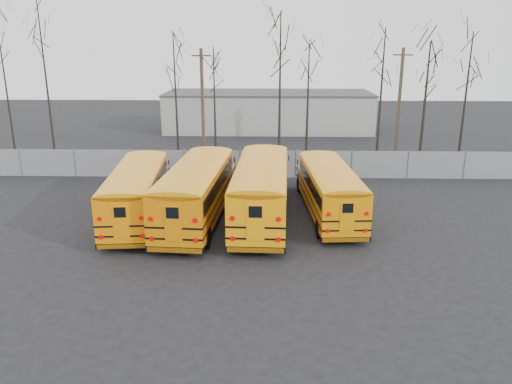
{
  "coord_description": "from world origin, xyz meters",
  "views": [
    {
      "loc": [
        2.01,
        -22.83,
        9.55
      ],
      "look_at": [
        1.37,
        3.15,
        1.6
      ],
      "focal_mm": 35.0,
      "sensor_mm": 36.0,
      "label": 1
    }
  ],
  "objects_px": {
    "bus_c": "(262,186)",
    "bus_a": "(137,189)",
    "utility_pole_left": "(203,102)",
    "bus_d": "(329,187)",
    "utility_pole_right": "(399,101)",
    "bus_b": "(197,187)"
  },
  "relations": [
    {
      "from": "bus_b",
      "to": "utility_pole_right",
      "type": "distance_m",
      "value": 22.49
    },
    {
      "from": "bus_d",
      "to": "bus_c",
      "type": "bearing_deg",
      "value": -172.09
    },
    {
      "from": "bus_a",
      "to": "bus_d",
      "type": "relative_size",
      "value": 1.04
    },
    {
      "from": "bus_d",
      "to": "utility_pole_left",
      "type": "xyz_separation_m",
      "value": [
        -8.9,
        14.8,
        2.87
      ]
    },
    {
      "from": "bus_c",
      "to": "utility_pole_right",
      "type": "distance_m",
      "value": 20.17
    },
    {
      "from": "bus_a",
      "to": "bus_b",
      "type": "distance_m",
      "value": 3.3
    },
    {
      "from": "bus_b",
      "to": "utility_pole_left",
      "type": "relative_size",
      "value": 1.32
    },
    {
      "from": "bus_d",
      "to": "utility_pole_right",
      "type": "relative_size",
      "value": 1.18
    },
    {
      "from": "bus_c",
      "to": "bus_a",
      "type": "bearing_deg",
      "value": -176.82
    },
    {
      "from": "bus_d",
      "to": "bus_a",
      "type": "bearing_deg",
      "value": -178.93
    },
    {
      "from": "utility_pole_left",
      "to": "bus_d",
      "type": "bearing_deg",
      "value": -60.48
    },
    {
      "from": "bus_a",
      "to": "bus_b",
      "type": "height_order",
      "value": "bus_b"
    },
    {
      "from": "utility_pole_right",
      "to": "bus_b",
      "type": "bearing_deg",
      "value": -118.81
    },
    {
      "from": "utility_pole_left",
      "to": "utility_pole_right",
      "type": "height_order",
      "value": "utility_pole_right"
    },
    {
      "from": "utility_pole_right",
      "to": "bus_d",
      "type": "bearing_deg",
      "value": -102.86
    },
    {
      "from": "bus_a",
      "to": "utility_pole_left",
      "type": "xyz_separation_m",
      "value": [
        1.68,
        15.7,
        2.81
      ]
    },
    {
      "from": "bus_b",
      "to": "bus_c",
      "type": "distance_m",
      "value": 3.51
    },
    {
      "from": "bus_d",
      "to": "utility_pole_left",
      "type": "height_order",
      "value": "utility_pole_left"
    },
    {
      "from": "bus_a",
      "to": "utility_pole_right",
      "type": "distance_m",
      "value": 24.73
    },
    {
      "from": "bus_a",
      "to": "bus_b",
      "type": "xyz_separation_m",
      "value": [
        3.29,
        -0.09,
        0.13
      ]
    },
    {
      "from": "bus_b",
      "to": "utility_pole_right",
      "type": "xyz_separation_m",
      "value": [
        14.81,
        16.7,
        2.7
      ]
    },
    {
      "from": "bus_c",
      "to": "utility_pole_right",
      "type": "xyz_separation_m",
      "value": [
        11.31,
        16.49,
        2.65
      ]
    }
  ]
}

